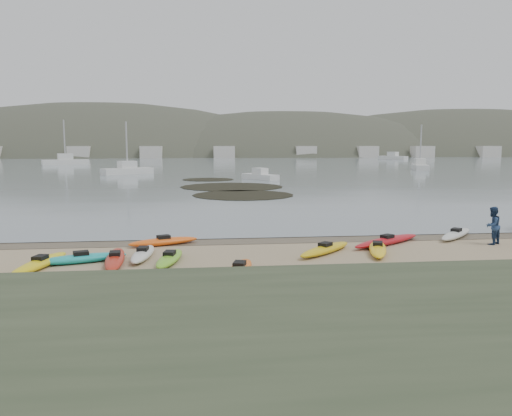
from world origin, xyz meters
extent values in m
plane|color=tan|center=(0.00, 0.00, 0.00)|extent=(600.00, 600.00, 0.00)
plane|color=brown|center=(0.00, -0.30, 0.00)|extent=(60.00, 60.00, 0.00)
plane|color=slate|center=(0.00, 300.00, 0.01)|extent=(1200.00, 1200.00, 0.00)
cube|color=#475138|center=(0.00, -17.50, 1.00)|extent=(60.00, 8.00, 2.00)
ellipsoid|color=yellow|center=(4.78, -3.66, 0.17)|extent=(1.81, 3.71, 0.34)
ellipsoid|color=silver|center=(9.81, -0.80, 0.17)|extent=(3.18, 3.22, 0.34)
ellipsoid|color=silver|center=(-4.98, -3.66, 0.17)|extent=(0.99, 3.23, 0.34)
ellipsoid|color=orange|center=(-1.31, -6.62, 0.17)|extent=(1.47, 3.12, 0.34)
ellipsoid|color=#73C527|center=(-3.86, -4.58, 0.17)|extent=(1.24, 3.15, 0.34)
ellipsoid|color=#B4121A|center=(5.80, -2.08, 0.17)|extent=(4.21, 3.16, 0.34)
ellipsoid|color=#1BAAAB|center=(-7.26, -4.24, 0.17)|extent=(3.48, 1.80, 0.34)
ellipsoid|color=gold|center=(2.54, -3.58, 0.17)|extent=(3.08, 3.07, 0.34)
ellipsoid|color=yellow|center=(-8.59, -4.85, 0.17)|extent=(1.51, 3.66, 0.34)
ellipsoid|color=#B42212|center=(-5.95, -4.44, 0.17)|extent=(1.05, 3.89, 0.34)
ellipsoid|color=#F95F15|center=(-4.34, -1.14, 0.17)|extent=(3.26, 1.84, 0.34)
imported|color=navy|center=(10.58, -2.57, 0.87)|extent=(1.06, 0.99, 1.74)
cylinder|color=black|center=(1.10, 20.58, 0.03)|extent=(9.07, 9.07, 0.04)
cylinder|color=black|center=(0.63, 29.49, 0.03)|extent=(10.98, 10.98, 0.04)
cylinder|color=black|center=(-1.74, 40.82, 0.03)|extent=(6.60, 6.60, 0.04)
cube|color=silver|center=(-13.79, 53.99, 0.54)|extent=(7.63, 6.21, 1.09)
cube|color=silver|center=(4.97, 40.41, 0.40)|extent=(4.51, 5.68, 0.80)
cube|color=silver|center=(36.39, 62.11, 0.55)|extent=(4.38, 8.15, 1.10)
cube|color=silver|center=(-32.58, 91.33, 0.68)|extent=(9.99, 6.18, 1.36)
cube|color=silver|center=(54.75, 121.46, 0.63)|extent=(7.25, 8.73, 1.25)
ellipsoid|color=#384235|center=(-45.00, 195.00, -18.00)|extent=(220.00, 120.00, 80.00)
ellipsoid|color=#384235|center=(35.00, 190.00, -15.30)|extent=(200.00, 110.00, 68.00)
ellipsoid|color=#384235|center=(120.00, 200.00, -17.10)|extent=(230.00, 130.00, 76.00)
cube|color=beige|center=(-66.00, 145.00, 2.00)|extent=(7.00, 5.00, 4.00)
cube|color=beige|center=(-42.00, 145.00, 2.00)|extent=(7.00, 5.00, 4.00)
cube|color=beige|center=(-18.00, 145.00, 2.00)|extent=(7.00, 5.00, 4.00)
cube|color=beige|center=(6.00, 145.00, 2.00)|extent=(7.00, 5.00, 4.00)
cube|color=beige|center=(30.00, 145.00, 2.00)|extent=(7.00, 5.00, 4.00)
cube|color=beige|center=(54.00, 145.00, 2.00)|extent=(7.00, 5.00, 4.00)
cube|color=beige|center=(78.00, 145.00, 2.00)|extent=(7.00, 5.00, 4.00)
cube|color=beige|center=(102.00, 145.00, 2.00)|extent=(7.00, 5.00, 4.00)
camera|label=1|loc=(-2.60, -23.69, 4.54)|focal=35.00mm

